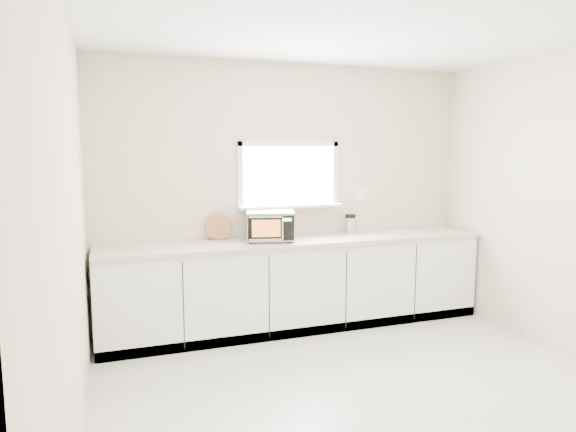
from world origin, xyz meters
name	(u,v)px	position (x,y,z in m)	size (l,w,h in m)	color
ground	(380,403)	(0.00, 0.00, 0.00)	(4.00, 4.00, 0.00)	beige
back_wall	(288,193)	(0.00, 2.00, 1.36)	(4.00, 0.17, 2.70)	beige
cabinets	(298,285)	(0.00, 1.70, 0.44)	(3.92, 0.60, 0.88)	white
countertop	(298,241)	(0.00, 1.69, 0.90)	(3.92, 0.64, 0.04)	beige
microwave	(270,225)	(-0.29, 1.70, 1.07)	(0.53, 0.46, 0.30)	black
knife_block	(271,230)	(-0.31, 1.63, 1.04)	(0.14, 0.21, 0.28)	#4E341C
cutting_board	(218,226)	(-0.76, 1.94, 1.06)	(0.27, 0.27, 0.02)	#AC6F42
coffee_grinder	(350,224)	(0.67, 1.87, 1.02)	(0.12, 0.12, 0.21)	#ADB0B5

